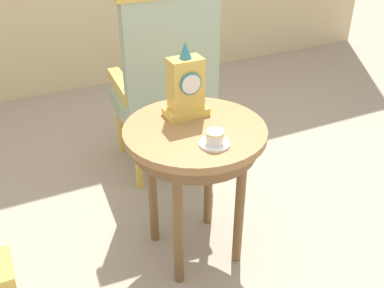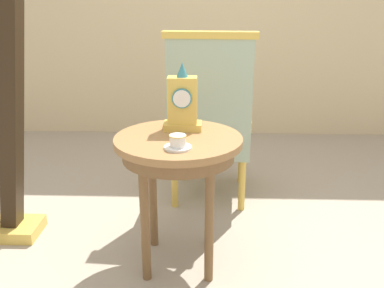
{
  "view_description": "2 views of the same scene",
  "coord_description": "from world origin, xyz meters",
  "px_view_note": "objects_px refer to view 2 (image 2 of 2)",
  "views": [
    {
      "loc": [
        -0.76,
        -1.51,
        1.6
      ],
      "look_at": [
        -0.05,
        -0.03,
        0.62
      ],
      "focal_mm": 41.45,
      "sensor_mm": 36.0,
      "label": 1
    },
    {
      "loc": [
        0.09,
        -1.91,
        1.32
      ],
      "look_at": [
        0.03,
        0.07,
        0.62
      ],
      "focal_mm": 38.93,
      "sensor_mm": 36.0,
      "label": 2
    }
  ],
  "objects_px": {
    "side_table": "(178,155)",
    "teacup_left": "(178,143)",
    "harp": "(2,124)",
    "armchair": "(210,117)",
    "mantel_clock": "(182,103)"
  },
  "relations": [
    {
      "from": "side_table",
      "to": "teacup_left",
      "type": "relative_size",
      "value": 5.62
    },
    {
      "from": "teacup_left",
      "to": "harp",
      "type": "distance_m",
      "value": 1.05
    },
    {
      "from": "teacup_left",
      "to": "side_table",
      "type": "bearing_deg",
      "value": 93.02
    },
    {
      "from": "teacup_left",
      "to": "mantel_clock",
      "type": "distance_m",
      "value": 0.3
    },
    {
      "from": "teacup_left",
      "to": "harp",
      "type": "height_order",
      "value": "harp"
    },
    {
      "from": "armchair",
      "to": "teacup_left",
      "type": "bearing_deg",
      "value": -99.76
    },
    {
      "from": "armchair",
      "to": "harp",
      "type": "height_order",
      "value": "harp"
    },
    {
      "from": "teacup_left",
      "to": "harp",
      "type": "bearing_deg",
      "value": 158.12
    },
    {
      "from": "side_table",
      "to": "mantel_clock",
      "type": "height_order",
      "value": "mantel_clock"
    },
    {
      "from": "side_table",
      "to": "teacup_left",
      "type": "bearing_deg",
      "value": -86.98
    },
    {
      "from": "side_table",
      "to": "teacup_left",
      "type": "height_order",
      "value": "teacup_left"
    },
    {
      "from": "teacup_left",
      "to": "mantel_clock",
      "type": "bearing_deg",
      "value": 88.8
    },
    {
      "from": "side_table",
      "to": "mantel_clock",
      "type": "xyz_separation_m",
      "value": [
        0.01,
        0.12,
        0.23
      ]
    },
    {
      "from": "side_table",
      "to": "armchair",
      "type": "relative_size",
      "value": 0.61
    },
    {
      "from": "mantel_clock",
      "to": "armchair",
      "type": "xyz_separation_m",
      "value": [
        0.14,
        0.59,
        -0.24
      ]
    }
  ]
}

